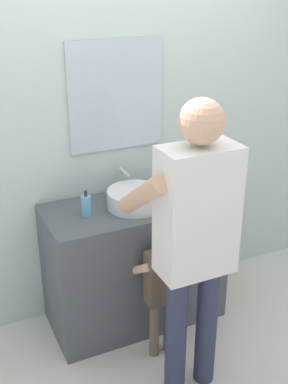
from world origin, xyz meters
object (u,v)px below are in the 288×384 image
object	(u,v)px
child_toddler	(162,284)
adult_parent	(195,229)
soap_bottle	(86,206)
toothbrush_cup	(178,186)

from	to	relation	value
child_toddler	adult_parent	distance (m)	0.59
soap_bottle	toothbrush_cup	bearing A→B (deg)	4.95
toothbrush_cup	child_toddler	bearing A→B (deg)	-127.74
toothbrush_cup	soap_bottle	bearing A→B (deg)	-175.05
soap_bottle	adult_parent	distance (m)	0.78
toothbrush_cup	adult_parent	bearing A→B (deg)	-112.89
toothbrush_cup	soap_bottle	size ratio (longest dim) A/B	1.25
adult_parent	toothbrush_cup	bearing A→B (deg)	67.11
child_toddler	toothbrush_cup	bearing A→B (deg)	52.26
toothbrush_cup	child_toddler	size ratio (longest dim) A/B	0.24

